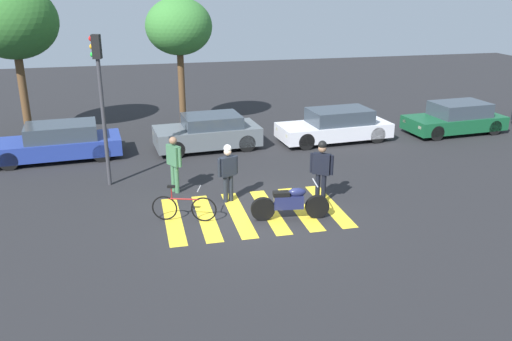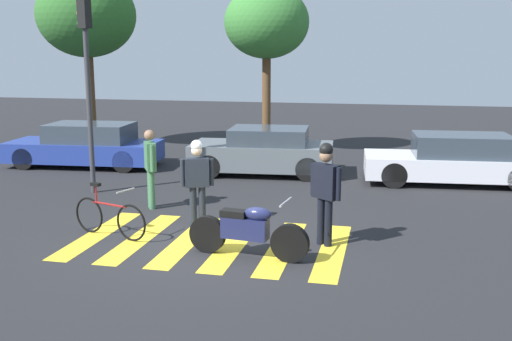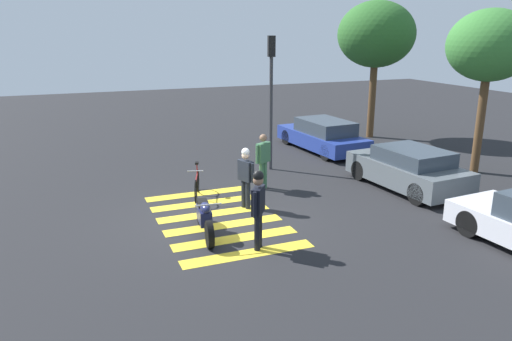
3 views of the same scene
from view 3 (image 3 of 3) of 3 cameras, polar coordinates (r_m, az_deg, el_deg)
ground_plane at (r=13.12m, az=-4.37°, el=-5.69°), size 60.00×60.00×0.00m
police_motorcycle at (r=12.03m, az=-6.04°, el=-5.45°), size 2.15×0.62×1.04m
leaning_bicycle at (r=14.75m, az=-6.92°, el=-1.68°), size 1.70×0.65×1.01m
officer_on_foot at (r=11.00m, az=0.26°, el=-3.88°), size 0.58×0.46×1.88m
officer_by_motorcycle at (r=13.58m, az=-1.21°, el=-0.40°), size 0.63×0.35×1.75m
pedestrian_bystander at (r=15.27m, az=0.84°, el=1.52°), size 0.43×0.62×1.76m
crosswalk_stripes at (r=13.12m, az=-4.37°, el=-5.68°), size 4.95×3.13×0.01m
car_blue_hatchback at (r=20.54m, az=7.80°, el=4.06°), size 4.66×2.11×1.31m
car_grey_coupe at (r=16.12m, az=17.36°, el=0.19°), size 4.10×2.12×1.33m
traffic_light_pole at (r=17.14m, az=1.77°, el=10.23°), size 0.35×0.29×4.68m
street_tree_near at (r=23.22m, az=13.86°, el=15.12°), size 3.44×3.44×6.14m
street_tree_mid at (r=18.33m, az=25.65°, el=12.93°), size 2.79×2.79×5.56m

